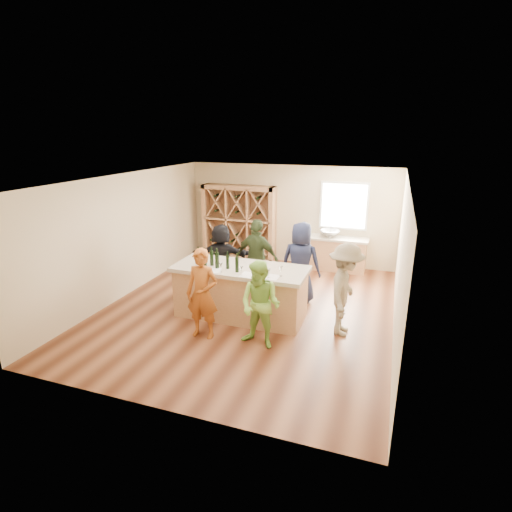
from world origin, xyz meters
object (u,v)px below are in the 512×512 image
(wine_bottle_b, at_px, (205,259))
(wine_bottle_c, at_px, (212,258))
(sink, at_px, (330,234))
(person_far_mid, at_px, (257,258))
(wine_rack, at_px, (239,223))
(tasting_counter_base, at_px, (241,293))
(wine_bottle_a, at_px, (199,257))
(person_far_right, at_px, (301,262))
(person_far_left, at_px, (222,257))
(person_near_left, at_px, (202,294))
(wine_bottle_d, at_px, (217,260))
(wine_bottle_f, at_px, (237,265))
(person_near_right, at_px, (260,305))
(person_server, at_px, (345,290))
(wine_bottle_e, at_px, (228,262))

(wine_bottle_b, relative_size, wine_bottle_c, 1.07)
(sink, distance_m, person_far_mid, 2.75)
(wine_rack, bearing_deg, tasting_counter_base, -68.14)
(wine_rack, relative_size, wine_bottle_a, 7.46)
(person_far_right, bearing_deg, person_far_left, 1.13)
(person_near_left, bearing_deg, wine_bottle_d, 91.93)
(wine_bottle_d, height_order, wine_bottle_f, wine_bottle_d)
(wine_bottle_a, bearing_deg, wine_rack, 99.01)
(tasting_counter_base, height_order, person_far_left, person_far_left)
(tasting_counter_base, relative_size, person_near_left, 1.52)
(wine_bottle_c, relative_size, person_near_left, 0.18)
(wine_rack, distance_m, person_near_right, 5.19)
(person_server, bearing_deg, wine_rack, 45.56)
(person_server, relative_size, wine_bottle_f, 5.92)
(wine_bottle_e, distance_m, person_near_left, 0.93)
(sink, distance_m, person_near_left, 4.87)
(person_near_left, relative_size, person_far_left, 1.05)
(person_near_left, bearing_deg, person_server, 19.12)
(wine_bottle_a, relative_size, person_near_right, 0.19)
(person_server, relative_size, person_far_mid, 0.98)
(sink, height_order, tasting_counter_base, sink)
(wine_bottle_a, xyz_separation_m, person_near_left, (0.51, -0.90, -0.37))
(person_near_left, relative_size, person_far_right, 0.93)
(wine_bottle_c, relative_size, person_near_right, 0.19)
(wine_bottle_d, bearing_deg, tasting_counter_base, 27.94)
(wine_bottle_e, distance_m, person_near_right, 1.35)
(wine_bottle_c, bearing_deg, person_server, 0.54)
(wine_bottle_d, relative_size, person_near_left, 0.19)
(wine_rack, bearing_deg, wine_bottle_d, -74.74)
(person_far_mid, bearing_deg, tasting_counter_base, 101.63)
(sink, xyz_separation_m, wine_bottle_e, (-1.43, -3.76, 0.20))
(wine_bottle_b, height_order, wine_bottle_f, wine_bottle_b)
(wine_bottle_e, xyz_separation_m, person_far_left, (-0.77, 1.41, -0.40))
(wine_bottle_c, bearing_deg, person_far_mid, 66.01)
(wine_rack, relative_size, wine_bottle_b, 6.64)
(wine_bottle_e, xyz_separation_m, person_far_right, (1.18, 1.35, -0.30))
(wine_bottle_c, relative_size, person_far_left, 0.19)
(wine_bottle_d, xyz_separation_m, person_near_left, (0.06, -0.80, -0.39))
(sink, height_order, wine_bottle_f, wine_bottle_f)
(wine_bottle_d, relative_size, person_near_right, 0.21)
(sink, relative_size, wine_bottle_d, 1.64)
(wine_bottle_e, bearing_deg, wine_bottle_d, -168.81)
(person_near_left, height_order, person_far_right, person_far_right)
(person_far_mid, bearing_deg, person_far_left, 4.87)
(person_near_right, bearing_deg, person_far_mid, 120.75)
(sink, xyz_separation_m, wine_bottle_a, (-2.10, -3.71, 0.21))
(wine_bottle_c, bearing_deg, wine_rack, 103.24)
(wine_bottle_d, bearing_deg, wine_rack, 105.26)
(tasting_counter_base, height_order, wine_bottle_a, wine_bottle_a)
(wine_bottle_c, height_order, wine_bottle_f, wine_bottle_c)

